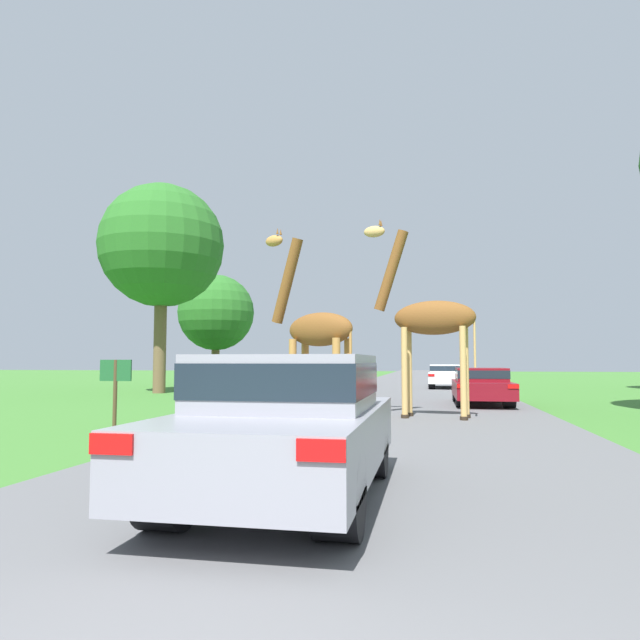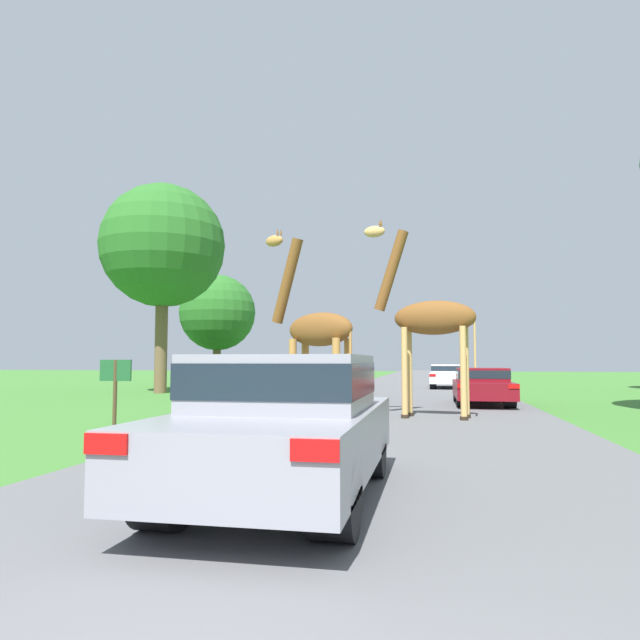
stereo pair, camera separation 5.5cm
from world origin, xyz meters
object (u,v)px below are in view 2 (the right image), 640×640
object	(u,v)px
giraffe_companion	(429,318)
car_queue_right	(325,381)
giraffe_near_road	(315,332)
car_lead_maroon	(285,421)
tree_far_right	(217,313)
sign_post	(115,381)
car_queue_left	(446,375)
car_far_ahead	(482,385)
tree_centre_back	(163,246)

from	to	relation	value
giraffe_companion	car_queue_right	bearing A→B (deg)	43.65
giraffe_near_road	car_lead_maroon	world-z (taller)	giraffe_near_road
tree_far_right	sign_post	distance (m)	21.63
car_queue_left	giraffe_near_road	bearing A→B (deg)	-101.70
car_lead_maroon	car_far_ahead	size ratio (longest dim) A/B	0.97
car_lead_maroon	car_far_ahead	bearing A→B (deg)	77.25
car_lead_maroon	tree_far_right	xyz separation A→B (m)	(-10.84, 25.62, 3.43)
giraffe_companion	car_queue_left	size ratio (longest dim) A/B	1.13
car_queue_left	tree_centre_back	bearing A→B (deg)	-148.98
car_queue_left	sign_post	bearing A→B (deg)	-109.54
car_queue_left	tree_far_right	world-z (taller)	tree_far_right
car_lead_maroon	car_queue_right	distance (m)	14.21
car_far_ahead	giraffe_near_road	bearing A→B (deg)	-129.37
giraffe_companion	tree_far_right	xyz separation A→B (m)	(-12.24, 16.92, 1.75)
car_far_ahead	tree_far_right	distance (m)	18.81
giraffe_companion	tree_centre_back	world-z (taller)	tree_centre_back
car_queue_right	sign_post	distance (m)	9.38
giraffe_near_road	tree_centre_back	world-z (taller)	tree_centre_back
giraffe_near_road	giraffe_companion	distance (m)	2.87
giraffe_companion	sign_post	world-z (taller)	giraffe_companion
giraffe_near_road	car_far_ahead	xyz separation A→B (m)	(4.41, 5.37, -1.49)
car_far_ahead	tree_centre_back	xyz separation A→B (m)	(-13.34, 4.18, 5.89)
car_queue_left	car_far_ahead	size ratio (longest dim) A/B	1.05
car_queue_left	giraffe_companion	bearing A→B (deg)	-92.64
giraffe_near_road	tree_centre_back	distance (m)	13.79
car_lead_maroon	sign_post	world-z (taller)	car_lead_maroon
giraffe_companion	tree_centre_back	xyz separation A→B (m)	(-11.70, 8.91, 4.06)
giraffe_companion	car_far_ahead	xyz separation A→B (m)	(1.64, 4.73, -1.82)
tree_centre_back	tree_far_right	bearing A→B (deg)	93.82
car_queue_right	tree_centre_back	bearing A→B (deg)	156.05
car_lead_maroon	tree_far_right	bearing A→B (deg)	112.93
giraffe_near_road	sign_post	size ratio (longest dim) A/B	3.42
car_queue_left	tree_centre_back	world-z (taller)	tree_centre_back
giraffe_near_road	sign_post	bearing A→B (deg)	155.05
giraffe_companion	sign_post	bearing A→B (deg)	129.08
car_lead_maroon	sign_post	xyz separation A→B (m)	(-4.96, 5.05, 0.22)
tree_centre_back	tree_far_right	world-z (taller)	tree_centre_back
car_lead_maroon	tree_centre_back	size ratio (longest dim) A/B	0.45
tree_far_right	sign_post	xyz separation A→B (m)	(5.88, -20.56, -3.22)
car_queue_left	tree_far_right	xyz separation A→B (m)	(-12.99, 0.52, 3.54)
giraffe_companion	car_far_ahead	world-z (taller)	giraffe_companion
car_lead_maroon	tree_centre_back	xyz separation A→B (m)	(-10.30, 17.61, 5.74)
giraffe_near_road	car_lead_maroon	bearing A→B (deg)	-145.24
giraffe_near_road	car_far_ahead	size ratio (longest dim) A/B	1.14
giraffe_companion	car_lead_maroon	distance (m)	8.97
car_queue_right	tree_centre_back	world-z (taller)	tree_centre_back
giraffe_near_road	sign_post	xyz separation A→B (m)	(-3.59, -3.00, -1.13)
car_lead_maroon	car_queue_left	world-z (taller)	car_lead_maroon
giraffe_companion	tree_far_right	bearing A→B (deg)	45.14
giraffe_near_road	giraffe_companion	xyz separation A→B (m)	(2.77, 0.64, 0.33)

